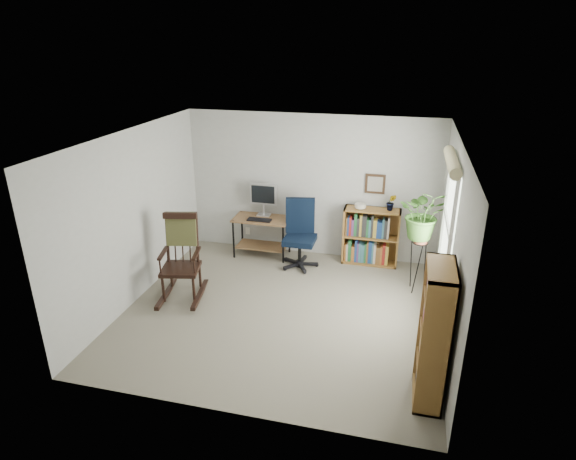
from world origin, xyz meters
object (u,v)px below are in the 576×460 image
(rocking_chair, at_px, (180,258))
(tall_bookshelf, at_px, (434,335))
(desk, at_px, (262,237))
(low_bookshelf, at_px, (371,237))
(office_chair, at_px, (300,235))

(rocking_chair, relative_size, tall_bookshelf, 0.83)
(desk, relative_size, low_bookshelf, 0.99)
(office_chair, relative_size, rocking_chair, 0.90)
(desk, xyz_separation_m, rocking_chair, (-0.70, -1.67, 0.28))
(office_chair, xyz_separation_m, rocking_chair, (-1.43, -1.39, 0.06))
(rocking_chair, height_order, low_bookshelf, rocking_chair)
(desk, distance_m, tall_bookshelf, 4.03)
(desk, bearing_deg, office_chair, -21.37)
(desk, bearing_deg, rocking_chair, -112.68)
(low_bookshelf, distance_m, tall_bookshelf, 3.21)
(desk, distance_m, rocking_chair, 1.83)
(office_chair, distance_m, tall_bookshelf, 3.33)
(office_chair, height_order, low_bookshelf, office_chair)
(low_bookshelf, bearing_deg, desk, -176.25)
(low_bookshelf, bearing_deg, tall_bookshelf, -74.15)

